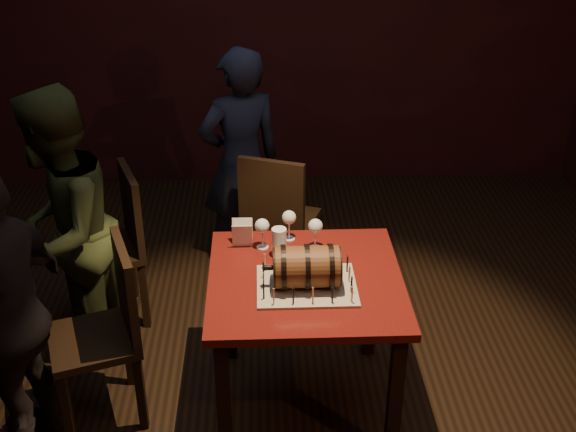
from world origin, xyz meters
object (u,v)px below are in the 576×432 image
at_px(wine_glass_mid, 289,219).
at_px(person_back, 241,162).
at_px(pint_of_ale, 279,243).
at_px(chair_left_front, 109,324).
at_px(barrel_cake, 307,267).
at_px(chair_left_rear, 117,239).
at_px(wine_glass_left, 262,227).
at_px(wine_glass_right, 315,227).
at_px(person_left_rear, 61,233).
at_px(pub_table, 305,297).
at_px(chair_back, 277,216).
at_px(person_left_front, 7,317).

bearing_deg(wine_glass_mid, person_back, 104.76).
distance_m(pint_of_ale, chair_left_front, 0.89).
xyz_separation_m(barrel_cake, chair_left_rear, (-1.03, 0.88, -0.33)).
distance_m(pint_of_ale, chair_left_rear, 1.13).
height_order(wine_glass_left, wine_glass_right, same).
xyz_separation_m(wine_glass_right, person_left_rear, (-1.29, 0.18, -0.10)).
distance_m(barrel_cake, person_left_rear, 1.33).
bearing_deg(person_left_rear, pub_table, 81.17).
bearing_deg(pint_of_ale, wine_glass_right, 20.73).
distance_m(pint_of_ale, chair_back, 0.89).
xyz_separation_m(wine_glass_mid, person_back, (-0.26, 1.00, -0.13)).
distance_m(wine_glass_left, chair_left_front, 0.86).
height_order(pint_of_ale, chair_left_rear, chair_left_rear).
height_order(pub_table, barrel_cake, barrel_cake).
relative_size(barrel_cake, chair_left_rear, 0.38).
relative_size(pint_of_ale, chair_left_front, 0.16).
bearing_deg(pub_table, person_left_front, -169.69).
distance_m(chair_left_front, person_left_rear, 0.60).
height_order(wine_glass_mid, chair_back, chair_back).
bearing_deg(chair_left_rear, chair_left_front, -83.19).
distance_m(pub_table, barrel_cake, 0.23).
bearing_deg(wine_glass_left, person_back, 96.77).
bearing_deg(chair_back, barrel_cake, -84.59).
bearing_deg(pint_of_ale, person_back, 100.19).
height_order(wine_glass_right, chair_left_front, chair_left_front).
distance_m(pub_table, chair_back, 1.05).
bearing_deg(person_left_rear, barrel_cake, 78.09).
bearing_deg(barrel_cake, wine_glass_left, 118.93).
xyz_separation_m(wine_glass_right, person_back, (-0.39, 1.09, -0.13)).
relative_size(barrel_cake, person_back, 0.24).
distance_m(wine_glass_mid, pint_of_ale, 0.18).
bearing_deg(person_left_front, pub_table, 111.14).
bearing_deg(pub_table, chair_left_front, -178.98).
bearing_deg(chair_left_front, wine_glass_left, 22.01).
distance_m(wine_glass_right, chair_left_rear, 1.26).
distance_m(pub_table, wine_glass_mid, 0.43).
bearing_deg(person_left_front, wine_glass_left, 125.94).
relative_size(barrel_cake, person_left_rear, 0.23).
relative_size(pub_table, wine_glass_mid, 5.59).
distance_m(chair_back, chair_left_front, 1.34).
bearing_deg(barrel_cake, chair_left_front, 176.36).
bearing_deg(chair_left_front, wine_glass_mid, 23.44).
height_order(person_left_rear, person_left_front, person_left_rear).
xyz_separation_m(pint_of_ale, chair_back, (0.01, 0.84, -0.30)).
relative_size(pub_table, person_back, 0.61).
relative_size(pub_table, pint_of_ale, 6.00).
xyz_separation_m(chair_left_front, person_back, (0.60, 1.37, 0.21)).
height_order(wine_glass_right, person_back, person_back).
xyz_separation_m(chair_back, person_back, (-0.22, 0.32, 0.21)).
bearing_deg(person_back, chair_left_rear, 17.11).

